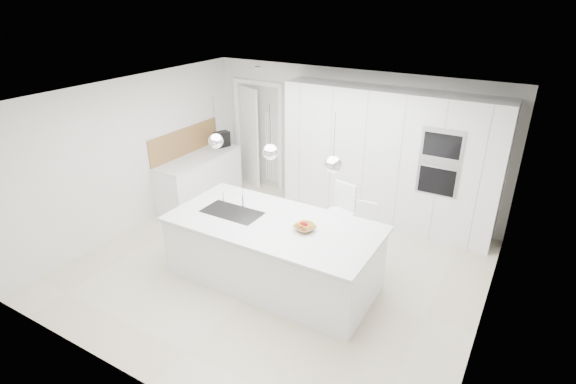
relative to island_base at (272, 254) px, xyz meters
The scene contains 27 objects.
floor 0.53m from the island_base, 108.43° to the left, with size 5.50×5.50×0.00m, color beige.
wall_back 2.92m from the island_base, 92.05° to the left, with size 5.50×5.50×0.00m, color silver.
wall_left 2.98m from the island_base, behind, with size 5.00×5.00×0.00m, color silver.
ceiling 2.09m from the island_base, 108.43° to the left, with size 5.50×5.50×0.00m, color white.
tall_cabinets 2.69m from the island_base, 74.36° to the left, with size 3.60×0.60×2.30m, color white.
oven_stack 2.86m from the island_base, 53.85° to the left, with size 0.62×0.04×1.05m, color #A5A5A8, non-canonical shape.
doorway_frame 3.50m from the island_base, 126.50° to the left, with size 1.11×0.08×2.13m, color white, non-canonical shape.
hallway_door 3.61m from the island_base, 130.22° to the left, with size 0.82×0.04×2.00m, color white.
radiator 3.28m from the island_base, 122.08° to the left, with size 0.32×0.04×1.40m, color white, non-canonical shape.
left_base_cabinets 2.96m from the island_base, 149.53° to the left, with size 0.60×1.80×0.86m, color white.
left_worktop 2.99m from the island_base, 149.53° to the left, with size 0.62×1.82×0.04m, color silver.
oak_backsplash 3.29m from the island_base, 152.14° to the left, with size 0.02×1.80×0.50m, color olive.
island_base is the anchor object (origin of this frame).
island_worktop 0.45m from the island_base, 90.00° to the left, with size 2.84×1.40×0.04m, color silver.
island_sink 0.76m from the island_base, behind, with size 0.84×0.44×0.18m, color #3F3F42, non-canonical shape.
island_tap 0.89m from the island_base, 161.57° to the left, with size 0.02×0.02×0.30m, color white.
pendant_left 1.70m from the island_base, behind, with size 0.20×0.20×0.20m, color white.
pendant_mid 1.47m from the island_base, 146.31° to the right, with size 0.20×0.20×0.20m, color white.
pendant_right 1.70m from the island_base, ahead, with size 0.20×0.20×0.20m, color white.
fruit_bowl 0.69m from the island_base, ahead, with size 0.27×0.27×0.07m, color olive.
espresso_machine 3.41m from the island_base, 138.99° to the left, with size 0.18×0.28×0.30m, color black.
bar_stool_left 1.15m from the island_base, 61.11° to the left, with size 0.39×0.54×1.17m, color white, non-canonical shape.
bar_stool_right 1.33m from the island_base, 46.74° to the left, with size 0.32×0.45×0.98m, color white, non-canonical shape.
apple_a 0.70m from the island_base, 10.36° to the left, with size 0.07×0.07×0.07m, color #AE0A18.
apple_b 0.70m from the island_base, ahead, with size 0.09×0.09×0.09m, color #AE0A18.
apple_c 0.71m from the island_base, ahead, with size 0.08×0.08×0.08m, color #AE0A18.
banana_bunch 0.76m from the island_base, ahead, with size 0.21×0.21×0.03m, color gold.
Camera 1 is at (2.92, -4.69, 3.73)m, focal length 28.00 mm.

